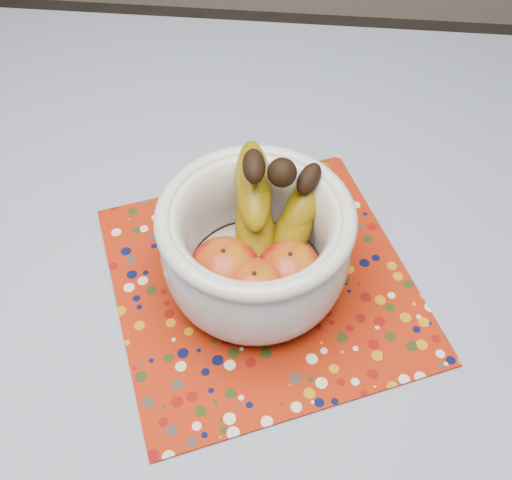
% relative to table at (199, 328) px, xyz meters
% --- Properties ---
extents(table, '(1.20, 1.20, 0.75)m').
position_rel_table_xyz_m(table, '(0.00, 0.00, 0.00)').
color(table, brown).
rests_on(table, ground).
extents(tablecloth, '(1.32, 1.32, 0.01)m').
position_rel_table_xyz_m(tablecloth, '(0.00, 0.00, 0.08)').
color(tablecloth, slate).
rests_on(tablecloth, table).
extents(placemat, '(0.50, 0.50, 0.00)m').
position_rel_table_xyz_m(placemat, '(0.09, 0.03, 0.09)').
color(placemat, '#961D08').
rests_on(placemat, tablecloth).
extents(fruit_bowl, '(0.25, 0.25, 0.20)m').
position_rel_table_xyz_m(fruit_bowl, '(0.09, 0.03, 0.17)').
color(fruit_bowl, silver).
rests_on(fruit_bowl, placemat).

